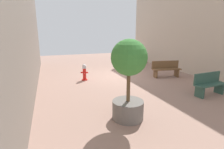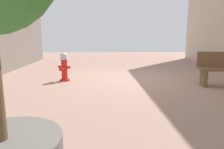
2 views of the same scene
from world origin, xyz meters
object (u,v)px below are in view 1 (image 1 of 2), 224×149
object	(u,v)px
bench_far	(209,84)
planter_tree	(129,74)
bench_near	(166,69)
fire_hydrant	(84,72)

from	to	relation	value
bench_far	planter_tree	xyz separation A→B (m)	(4.11, 0.70, 0.91)
bench_near	planter_tree	xyz separation A→B (m)	(4.37, 3.91, 0.90)
fire_hydrant	planter_tree	xyz separation A→B (m)	(-0.34, 4.86, 0.95)
bench_far	planter_tree	world-z (taller)	planter_tree
fire_hydrant	bench_far	distance (m)	6.09
bench_near	planter_tree	distance (m)	5.93
fire_hydrant	bench_far	bearing A→B (deg)	136.94
fire_hydrant	planter_tree	distance (m)	4.96
bench_near	bench_far	distance (m)	3.23
bench_near	bench_far	bearing A→B (deg)	85.42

